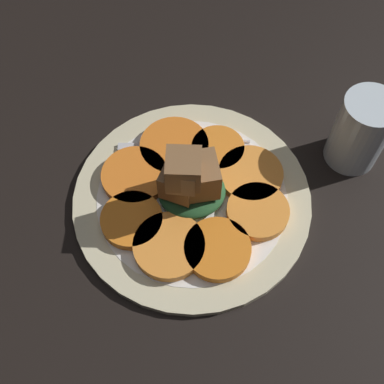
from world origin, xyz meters
The scene contains 13 objects.
table_slab centered at (0.00, 0.00, 1.00)cm, with size 120.00×120.00×2.00cm, color black.
plate centered at (0.00, 0.00, 2.52)cm, with size 29.69×29.69×1.05cm.
carrot_slice_0 centered at (-7.80, -1.23, 3.71)cm, with size 8.18×8.18×1.23cm, color orange.
carrot_slice_1 centered at (-4.66, -5.88, 3.71)cm, with size 6.88×6.88×1.23cm, color orange.
carrot_slice_2 centered at (0.81, -7.42, 3.71)cm, with size 8.98×8.98×1.23cm, color orange.
carrot_slice_3 centered at (6.55, -4.00, 3.71)cm, with size 8.35×8.35×1.23cm, color orange.
carrot_slice_4 centered at (7.79, 2.09, 3.71)cm, with size 7.46×7.46×1.23cm, color orange.
carrot_slice_5 centered at (4.04, 6.32, 3.71)cm, with size 8.39×8.39×1.23cm, color orange.
carrot_slice_6 centered at (-1.37, 7.86, 3.71)cm, with size 7.81×7.81×1.23cm, color orange.
carrot_slice_7 centered at (-7.27, 4.05, 3.71)cm, with size 7.57×7.57×1.23cm, color orange.
center_pile centered at (0.35, 0.19, 7.08)cm, with size 8.39×7.48×9.85cm.
fork centered at (-0.91, -7.22, 3.30)cm, with size 17.41×5.36×0.40cm.
water_glass centered at (-21.95, -2.52, 7.15)cm, with size 6.82×6.82×10.30cm.
Camera 1 is at (6.04, 28.92, 55.04)cm, focal length 45.00 mm.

